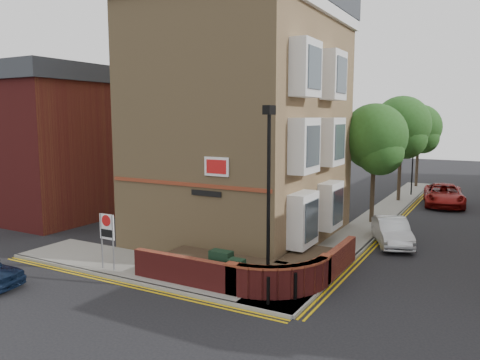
% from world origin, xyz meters
% --- Properties ---
extents(ground, '(120.00, 120.00, 0.00)m').
position_xyz_m(ground, '(0.00, 0.00, 0.00)').
color(ground, black).
rests_on(ground, ground).
extents(pavement_corner, '(13.00, 3.00, 0.12)m').
position_xyz_m(pavement_corner, '(-3.50, 1.50, 0.06)').
color(pavement_corner, gray).
rests_on(pavement_corner, ground).
extents(pavement_main, '(2.00, 32.00, 0.12)m').
position_xyz_m(pavement_main, '(2.00, 16.00, 0.06)').
color(pavement_main, gray).
rests_on(pavement_main, ground).
extents(kerb_side, '(13.00, 0.15, 0.12)m').
position_xyz_m(kerb_side, '(-3.50, 0.00, 0.06)').
color(kerb_side, gray).
rests_on(kerb_side, ground).
extents(kerb_main_near, '(0.15, 32.00, 0.12)m').
position_xyz_m(kerb_main_near, '(3.00, 16.00, 0.06)').
color(kerb_main_near, gray).
rests_on(kerb_main_near, ground).
extents(yellow_lines_side, '(13.00, 0.28, 0.01)m').
position_xyz_m(yellow_lines_side, '(-3.50, -0.25, 0.01)').
color(yellow_lines_side, gold).
rests_on(yellow_lines_side, ground).
extents(yellow_lines_main, '(0.28, 32.00, 0.01)m').
position_xyz_m(yellow_lines_main, '(3.25, 16.00, 0.01)').
color(yellow_lines_main, gold).
rests_on(yellow_lines_main, ground).
extents(corner_building, '(8.95, 10.40, 13.60)m').
position_xyz_m(corner_building, '(-2.84, 8.00, 6.23)').
color(corner_building, '#A28356').
rests_on(corner_building, ground).
extents(garden_wall, '(6.80, 6.00, 1.20)m').
position_xyz_m(garden_wall, '(0.00, 2.50, 0.00)').
color(garden_wall, maroon).
rests_on(garden_wall, ground).
extents(lamppost, '(0.25, 0.50, 6.30)m').
position_xyz_m(lamppost, '(1.60, 1.20, 3.34)').
color(lamppost, black).
rests_on(lamppost, pavement_corner).
extents(utility_cabinet_large, '(0.80, 0.45, 1.20)m').
position_xyz_m(utility_cabinet_large, '(-0.30, 1.30, 0.72)').
color(utility_cabinet_large, '#15301E').
rests_on(utility_cabinet_large, pavement_corner).
extents(utility_cabinet_small, '(0.55, 0.40, 1.10)m').
position_xyz_m(utility_cabinet_small, '(0.50, 1.00, 0.67)').
color(utility_cabinet_small, '#15301E').
rests_on(utility_cabinet_small, pavement_corner).
extents(bollard_near, '(0.11, 0.11, 0.90)m').
position_xyz_m(bollard_near, '(2.00, 0.40, 0.57)').
color(bollard_near, black).
rests_on(bollard_near, pavement_corner).
extents(bollard_far, '(0.11, 0.11, 0.90)m').
position_xyz_m(bollard_far, '(2.60, 1.20, 0.57)').
color(bollard_far, black).
rests_on(bollard_far, pavement_corner).
extents(zone_sign, '(0.72, 0.07, 2.20)m').
position_xyz_m(zone_sign, '(-5.00, 0.50, 1.64)').
color(zone_sign, slate).
rests_on(zone_sign, pavement_corner).
extents(side_building, '(6.40, 10.40, 9.00)m').
position_xyz_m(side_building, '(-15.00, 8.00, 4.55)').
color(side_building, maroon).
rests_on(side_building, ground).
extents(tree_near, '(3.64, 3.65, 6.70)m').
position_xyz_m(tree_near, '(2.00, 14.05, 4.70)').
color(tree_near, '#382B1E').
rests_on(tree_near, pavement_main).
extents(tree_mid, '(4.03, 4.03, 7.42)m').
position_xyz_m(tree_mid, '(2.00, 22.05, 5.20)').
color(tree_mid, '#382B1E').
rests_on(tree_mid, pavement_main).
extents(tree_far, '(3.81, 3.81, 7.00)m').
position_xyz_m(tree_far, '(2.00, 30.05, 4.91)').
color(tree_far, '#382B1E').
rests_on(tree_far, pavement_main).
extents(traffic_light_assembly, '(0.20, 0.16, 4.20)m').
position_xyz_m(traffic_light_assembly, '(2.40, 25.00, 2.78)').
color(traffic_light_assembly, black).
rests_on(traffic_light_assembly, pavement_main).
extents(silver_car_near, '(2.74, 4.16, 1.30)m').
position_xyz_m(silver_car_near, '(3.92, 9.97, 0.65)').
color(silver_car_near, '#B5BABE').
rests_on(silver_car_near, ground).
extents(red_car_main, '(3.28, 5.69, 1.49)m').
position_xyz_m(red_car_main, '(5.00, 22.00, 0.75)').
color(red_car_main, maroon).
rests_on(red_car_main, ground).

